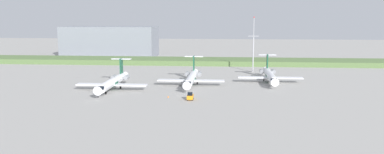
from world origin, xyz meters
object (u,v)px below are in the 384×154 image
Objects in this scene: regional_jet_third at (270,75)px; safety_cone_front_marker at (168,97)px; regional_jet_second at (191,78)px; regional_jet_nearest at (113,82)px; antenna_mast at (253,49)px; baggage_tug at (190,96)px.

safety_cone_front_marker is at bearing -137.25° from regional_jet_third.
safety_cone_front_marker is at bearing -102.83° from regional_jet_second.
regional_jet_nearest and regional_jet_third have the same top height.
regional_jet_third is 1.33× the size of antenna_mast.
regional_jet_second reaches higher than baggage_tug.
antenna_mast reaches higher than safety_cone_front_marker.
regional_jet_third is (52.23, 19.06, 0.00)m from regional_jet_nearest.
regional_jet_third is at bearing 51.79° from baggage_tug.
baggage_tug is 5.82× the size of safety_cone_front_marker.
regional_jet_second is 22.17m from safety_cone_front_marker.
regional_jet_nearest is at bearing 150.66° from safety_cone_front_marker.
regional_jet_third is 56.36× the size of safety_cone_front_marker.
regional_jet_second is 1.00× the size of regional_jet_third.
regional_jet_nearest is 1.33× the size of antenna_mast.
regional_jet_third reaches higher than safety_cone_front_marker.
regional_jet_nearest is at bearing -137.25° from antenna_mast.
regional_jet_third is at bearing 17.28° from regional_jet_second.
antenna_mast is at bearing 69.72° from baggage_tug.
baggage_tug is (1.84, -24.21, -1.53)m from regional_jet_second.
safety_cone_front_marker is at bearing -29.34° from regional_jet_nearest.
regional_jet_second reaches higher than safety_cone_front_marker.
safety_cone_front_marker is at bearing -117.00° from antenna_mast.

